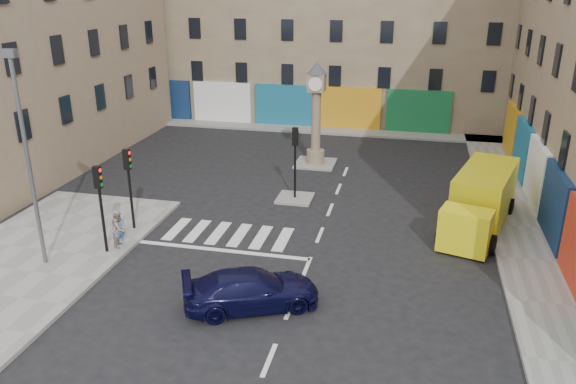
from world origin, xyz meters
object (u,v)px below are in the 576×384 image
(yellow_van, at_px, (481,200))
(pedestrian_tan, at_px, (119,229))
(traffic_light_left_far, at_px, (129,176))
(lamp_post, at_px, (26,150))
(traffic_light_island, at_px, (295,151))
(navy_sedan, at_px, (251,289))
(pedestrian_blue, at_px, (119,229))
(traffic_light_left_near, at_px, (100,196))
(clock_pillar, at_px, (316,108))

(yellow_van, relative_size, pedestrian_tan, 4.74)
(traffic_light_left_far, bearing_deg, lamp_post, -116.57)
(traffic_light_left_far, xyz_separation_m, lamp_post, (-1.90, -3.80, 2.17))
(traffic_light_island, xyz_separation_m, lamp_post, (-8.20, -9.20, 2.20))
(navy_sedan, xyz_separation_m, pedestrian_tan, (-6.67, 3.10, 0.24))
(traffic_light_island, height_order, lamp_post, lamp_post)
(yellow_van, distance_m, pedestrian_blue, 16.09)
(lamp_post, bearing_deg, pedestrian_tan, 42.70)
(yellow_van, xyz_separation_m, pedestrian_tan, (-14.98, -5.83, -0.35))
(traffic_light_left_near, height_order, yellow_van, traffic_light_left_near)
(traffic_light_left_far, xyz_separation_m, pedestrian_blue, (0.30, -1.79, -1.68))
(traffic_light_left_near, relative_size, yellow_van, 0.50)
(traffic_light_left_near, xyz_separation_m, pedestrian_blue, (0.30, 0.61, -1.68))
(traffic_light_left_near, bearing_deg, traffic_light_left_far, 90.00)
(lamp_post, relative_size, pedestrian_tan, 5.36)
(traffic_light_island, height_order, yellow_van, traffic_light_island)
(traffic_light_left_far, relative_size, traffic_light_island, 1.00)
(pedestrian_tan, bearing_deg, navy_sedan, -122.86)
(traffic_light_island, xyz_separation_m, pedestrian_blue, (-6.00, -7.19, -1.65))
(traffic_light_left_near, bearing_deg, clock_pillar, 65.45)
(traffic_light_left_near, xyz_separation_m, clock_pillar, (6.30, 13.80, 0.93))
(traffic_light_left_near, xyz_separation_m, yellow_van, (15.28, 6.46, -1.35))
(traffic_light_left_near, distance_m, traffic_light_island, 10.03)
(lamp_post, height_order, yellow_van, lamp_post)
(pedestrian_blue, xyz_separation_m, pedestrian_tan, (0.00, 0.02, -0.01))
(traffic_light_island, relative_size, pedestrian_tan, 2.39)
(traffic_light_left_near, bearing_deg, lamp_post, -143.62)
(traffic_light_left_near, bearing_deg, navy_sedan, -19.50)
(traffic_light_left_far, bearing_deg, traffic_light_left_near, -90.00)
(yellow_van, bearing_deg, pedestrian_blue, -142.47)
(traffic_light_island, bearing_deg, lamp_post, -131.71)
(traffic_light_left_near, xyz_separation_m, traffic_light_island, (6.30, 7.80, -0.03))
(pedestrian_blue, bearing_deg, traffic_light_island, -17.72)
(clock_pillar, bearing_deg, traffic_light_island, -90.00)
(clock_pillar, xyz_separation_m, yellow_van, (8.98, -7.33, -2.28))
(pedestrian_blue, height_order, pedestrian_tan, pedestrian_blue)
(yellow_van, bearing_deg, traffic_light_left_near, -140.88)
(pedestrian_tan, bearing_deg, lamp_post, 124.76)
(navy_sedan, xyz_separation_m, pedestrian_blue, (-6.67, 3.08, 0.26))
(lamp_post, height_order, pedestrian_blue, lamp_post)
(traffic_light_left_far, height_order, navy_sedan, traffic_light_left_far)
(clock_pillar, distance_m, pedestrian_blue, 14.72)
(traffic_light_left_far, xyz_separation_m, pedestrian_tan, (0.30, -1.77, -1.70))
(clock_pillar, xyz_separation_m, pedestrian_blue, (-6.00, -13.19, -2.61))
(traffic_light_left_far, bearing_deg, clock_pillar, 61.06)
(traffic_light_left_far, relative_size, yellow_van, 0.50)
(lamp_post, relative_size, navy_sedan, 1.77)
(navy_sedan, height_order, pedestrian_tan, pedestrian_tan)
(traffic_light_left_near, relative_size, traffic_light_island, 1.00)
(lamp_post, xyz_separation_m, navy_sedan, (8.87, -1.07, -4.11))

